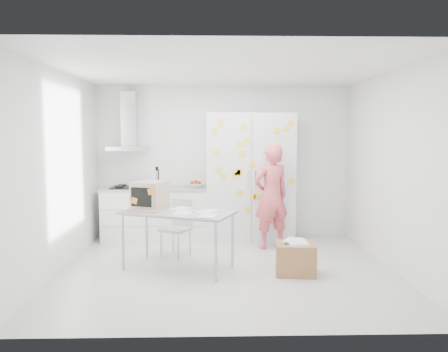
{
  "coord_description": "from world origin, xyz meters",
  "views": [
    {
      "loc": [
        -0.19,
        -5.85,
        1.87
      ],
      "look_at": [
        -0.03,
        0.64,
        1.22
      ],
      "focal_mm": 35.0,
      "sensor_mm": 36.0,
      "label": 1
    }
  ],
  "objects_px": {
    "person": "(271,196)",
    "desk": "(160,203)",
    "chair": "(178,224)",
    "cardboard_box": "(296,258)"
  },
  "relations": [
    {
      "from": "person",
      "to": "desk",
      "type": "height_order",
      "value": "person"
    },
    {
      "from": "person",
      "to": "chair",
      "type": "height_order",
      "value": "person"
    },
    {
      "from": "cardboard_box",
      "to": "chair",
      "type": "bearing_deg",
      "value": 149.87
    },
    {
      "from": "desk",
      "to": "chair",
      "type": "relative_size",
      "value": 1.94
    },
    {
      "from": "person",
      "to": "desk",
      "type": "distance_m",
      "value": 1.92
    },
    {
      "from": "desk",
      "to": "person",
      "type": "bearing_deg",
      "value": 51.15
    },
    {
      "from": "desk",
      "to": "chair",
      "type": "xyz_separation_m",
      "value": [
        0.21,
        0.53,
        -0.41
      ]
    },
    {
      "from": "person",
      "to": "cardboard_box",
      "type": "xyz_separation_m",
      "value": [
        0.15,
        -1.34,
        -0.63
      ]
    },
    {
      "from": "person",
      "to": "cardboard_box",
      "type": "height_order",
      "value": "person"
    },
    {
      "from": "person",
      "to": "desk",
      "type": "relative_size",
      "value": 1.02
    }
  ]
}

